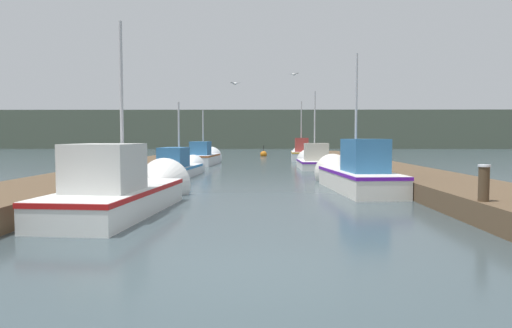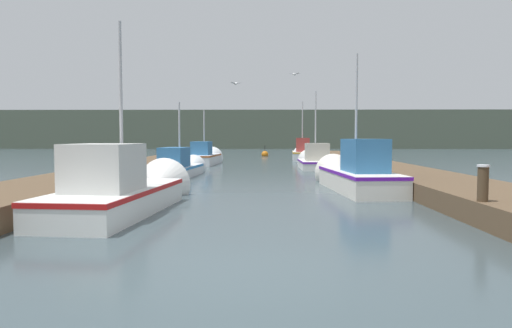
# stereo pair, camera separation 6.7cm
# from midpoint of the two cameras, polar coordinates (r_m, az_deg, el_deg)

# --- Properties ---
(ground_plane) EXTENTS (200.00, 200.00, 0.00)m
(ground_plane) POSITION_cam_midpoint_polar(r_m,az_deg,el_deg) (6.01, -1.55, -13.61)
(ground_plane) COLOR #38474C
(dock_left) EXTENTS (2.73, 40.00, 0.50)m
(dock_left) POSITION_cam_midpoint_polar(r_m,az_deg,el_deg) (22.61, -14.57, -0.53)
(dock_left) COLOR brown
(dock_left) RESTS_ON ground_plane
(dock_right) EXTENTS (2.73, 40.00, 0.50)m
(dock_right) POSITION_cam_midpoint_polar(r_m,az_deg,el_deg) (22.49, 15.06, -0.56)
(dock_right) COLOR brown
(dock_right) RESTS_ON ground_plane
(distant_shore_ridge) EXTENTS (120.00, 16.00, 5.78)m
(distant_shore_ridge) POSITION_cam_midpoint_polar(r_m,az_deg,el_deg) (75.44, 0.66, 4.26)
(distant_shore_ridge) COLOR #4C5647
(distant_shore_ridge) RESTS_ON ground_plane
(fishing_boat_0) EXTENTS (2.24, 6.17, 4.95)m
(fishing_boat_0) POSITION_cam_midpoint_polar(r_m,az_deg,el_deg) (11.54, -15.49, -3.10)
(fishing_boat_0) COLOR silver
(fishing_boat_0) RESTS_ON ground_plane
(fishing_boat_1) EXTENTS (2.02, 6.14, 4.91)m
(fishing_boat_1) POSITION_cam_midpoint_polar(r_m,az_deg,el_deg) (15.76, 12.22, -1.17)
(fishing_boat_1) COLOR silver
(fishing_boat_1) RESTS_ON ground_plane
(fishing_boat_2) EXTENTS (1.73, 5.35, 3.70)m
(fishing_boat_2) POSITION_cam_midpoint_polar(r_m,az_deg,el_deg) (20.75, -9.35, -0.36)
(fishing_boat_2) COLOR silver
(fishing_boat_2) RESTS_ON ground_plane
(fishing_boat_3) EXTENTS (1.77, 4.51, 4.87)m
(fishing_boat_3) POSITION_cam_midpoint_polar(r_m,az_deg,el_deg) (25.87, 7.42, 0.35)
(fishing_boat_3) COLOR silver
(fishing_boat_3) RESTS_ON ground_plane
(fishing_boat_4) EXTENTS (1.94, 5.36, 3.89)m
(fishing_boat_4) POSITION_cam_midpoint_polar(r_m,az_deg,el_deg) (29.73, -6.31, 0.88)
(fishing_boat_4) COLOR silver
(fishing_boat_4) RESTS_ON ground_plane
(fishing_boat_5) EXTENTS (1.69, 5.25, 4.76)m
(fishing_boat_5) POSITION_cam_midpoint_polar(r_m,az_deg,el_deg) (34.80, 5.85, 1.37)
(fishing_boat_5) COLOR silver
(fishing_boat_5) RESTS_ON ground_plane
(mooring_piling_0) EXTENTS (0.23, 0.23, 1.22)m
(mooring_piling_0) POSITION_cam_midpoint_polar(r_m,az_deg,el_deg) (9.93, 26.64, -3.57)
(mooring_piling_0) COLOR #473523
(mooring_piling_0) RESTS_ON ground_plane
(mooring_piling_1) EXTENTS (0.33, 0.33, 1.23)m
(mooring_piling_1) POSITION_cam_midpoint_polar(r_m,az_deg,el_deg) (19.76, 13.52, 0.01)
(mooring_piling_1) COLOR #473523
(mooring_piling_1) RESTS_ON ground_plane
(mooring_piling_2) EXTENTS (0.36, 0.36, 1.31)m
(mooring_piling_2) POSITION_cam_midpoint_polar(r_m,az_deg,el_deg) (17.39, -14.26, -0.32)
(mooring_piling_2) COLOR #473523
(mooring_piling_2) RESTS_ON ground_plane
(mooring_piling_3) EXTENTS (0.35, 0.35, 0.96)m
(mooring_piling_3) POSITION_cam_midpoint_polar(r_m,az_deg,el_deg) (16.23, -16.10, -1.22)
(mooring_piling_3) COLOR #473523
(mooring_piling_3) RESTS_ON ground_plane
(channel_buoy) EXTENTS (0.62, 0.62, 1.12)m
(channel_buoy) POSITION_cam_midpoint_polar(r_m,az_deg,el_deg) (41.59, 1.16, 1.22)
(channel_buoy) COLOR #BF6513
(channel_buoy) RESTS_ON ground_plane
(seagull_lead) EXTENTS (0.53, 0.39, 0.12)m
(seagull_lead) POSITION_cam_midpoint_polar(r_m,az_deg,el_deg) (24.21, 4.90, 11.11)
(seagull_lead) COLOR white
(seagull_1) EXTENTS (0.51, 0.42, 0.12)m
(seagull_1) POSITION_cam_midpoint_polar(r_m,az_deg,el_deg) (22.85, -2.47, 10.02)
(seagull_1) COLOR white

